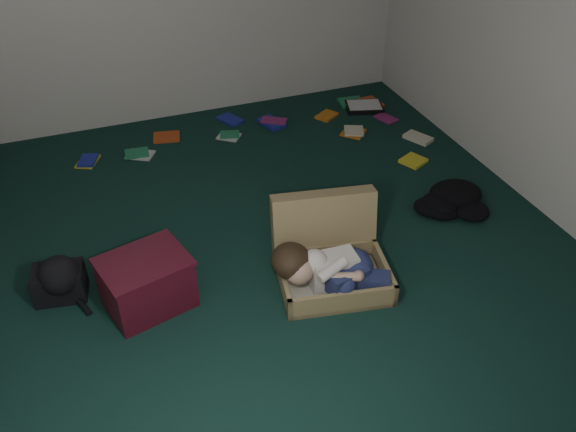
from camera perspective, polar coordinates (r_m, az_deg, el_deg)
floor at (r=4.33m, az=-0.71°, el=-2.65°), size 4.50×4.50×0.00m
wall_front at (r=2.04m, az=21.88°, el=-11.04°), size 4.50×0.00×4.50m
wall_right at (r=4.69m, az=23.72°, el=15.71°), size 0.00×4.50×4.50m
suitcase at (r=4.00m, az=3.91°, el=-3.69°), size 0.81×0.79×0.51m
person at (r=3.84m, az=3.85°, el=-4.93°), size 0.73×0.46×0.32m
maroon_bin at (r=3.86m, az=-13.07°, el=-6.10°), size 0.60×0.52×0.36m
backpack at (r=4.12m, az=-20.61°, el=-5.78°), size 0.44×0.37×0.23m
clothing_pile at (r=4.79m, az=14.81°, el=1.31°), size 0.54×0.49×0.14m
paper_tray at (r=6.18m, az=7.14°, el=10.11°), size 0.41×0.36×0.05m
book_scatter at (r=5.73m, az=0.23°, el=8.04°), size 3.06×1.57×0.02m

